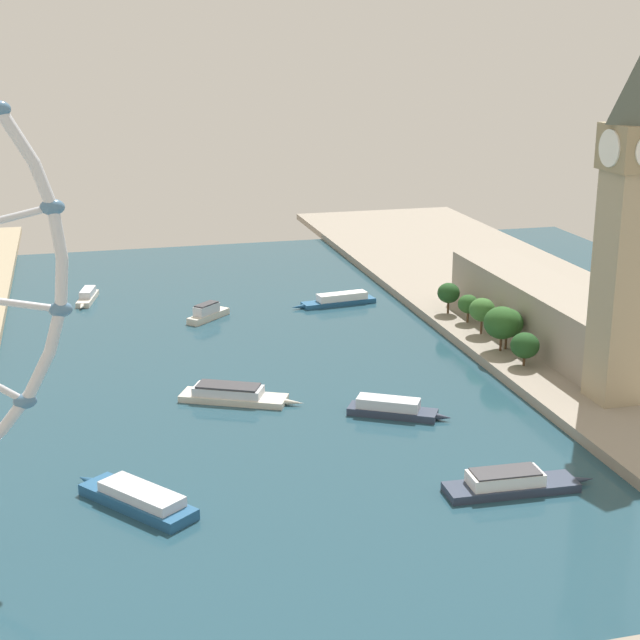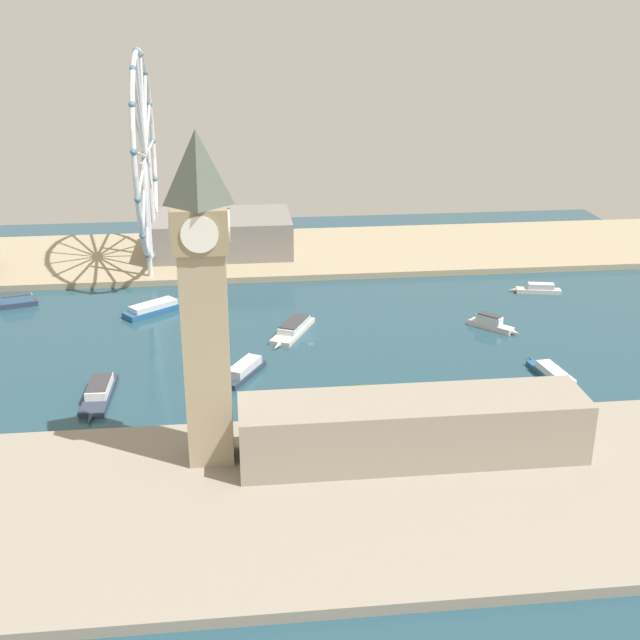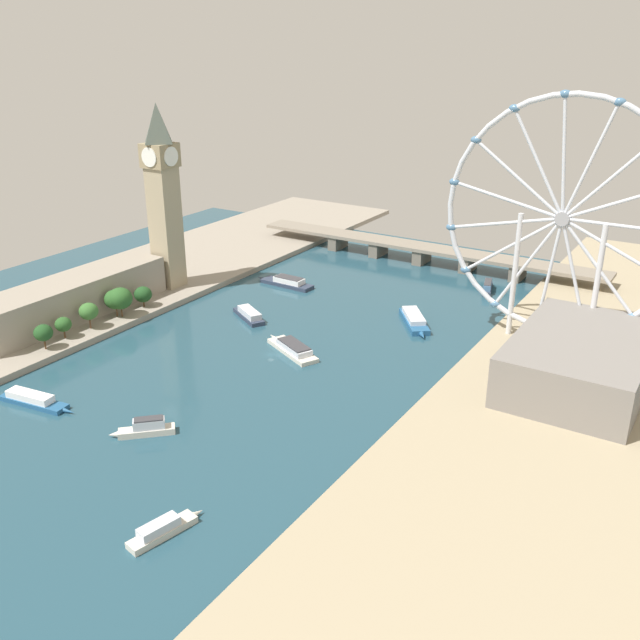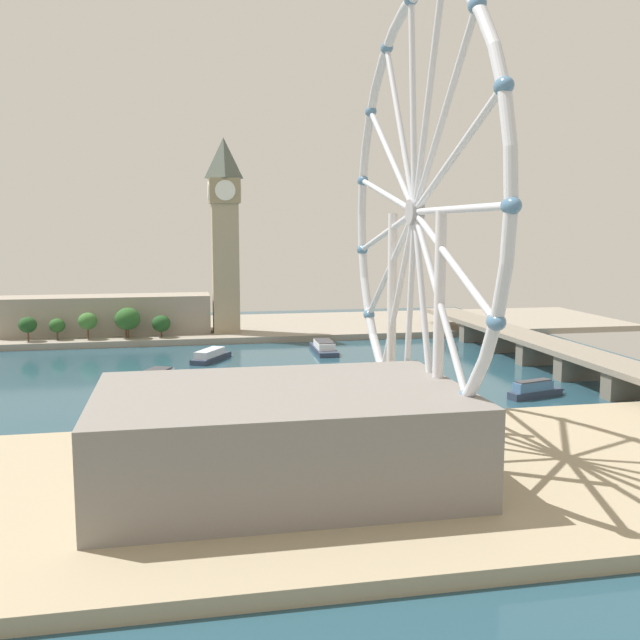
{
  "view_description": "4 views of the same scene",
  "coord_description": "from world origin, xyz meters",
  "px_view_note": "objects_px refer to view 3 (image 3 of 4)",
  "views": [
    {
      "loc": [
        47.11,
        262.66,
        101.28
      ],
      "look_at": [
        -22.08,
        -5.75,
        18.37
      ],
      "focal_mm": 54.34,
      "sensor_mm": 36.0,
      "label": 1
    },
    {
      "loc": [
        -308.61,
        31.13,
        127.72
      ],
      "look_at": [
        -22.32,
        -1.22,
        16.52
      ],
      "focal_mm": 46.06,
      "sensor_mm": 36.0,
      "label": 2
    },
    {
      "loc": [
        164.97,
        -223.64,
        128.63
      ],
      "look_at": [
        18.03,
        11.42,
        16.16
      ],
      "focal_mm": 39.44,
      "sensor_mm": 36.0,
      "label": 3
    },
    {
      "loc": [
        259.69,
        16.2,
        54.9
      ],
      "look_at": [
        -16.27,
        71.1,
        18.15
      ],
      "focal_mm": 39.93,
      "sensor_mm": 36.0,
      "label": 4
    }
  ],
  "objects_px": {
    "parliament_block": "(73,298)",
    "river_bridge": "(422,250)",
    "clock_tower": "(163,194)",
    "tour_boat_6": "(163,529)",
    "tour_boat_2": "(293,348)",
    "tour_boat_7": "(249,314)",
    "ferris_wheel": "(562,220)",
    "tour_boat_0": "(287,282)",
    "tour_boat_4": "(146,428)",
    "tour_boat_3": "(414,320)",
    "riverside_hall": "(581,361)",
    "tour_boat_5": "(488,287)",
    "tour_boat_1": "(33,400)"
  },
  "relations": [
    {
      "from": "parliament_block",
      "to": "river_bridge",
      "type": "distance_m",
      "value": 203.83
    },
    {
      "from": "clock_tower",
      "to": "tour_boat_6",
      "type": "relative_size",
      "value": 3.93
    },
    {
      "from": "tour_boat_2",
      "to": "tour_boat_7",
      "type": "relative_size",
      "value": 1.28
    },
    {
      "from": "ferris_wheel",
      "to": "tour_boat_0",
      "type": "bearing_deg",
      "value": 176.9
    },
    {
      "from": "tour_boat_6",
      "to": "tour_boat_4",
      "type": "bearing_deg",
      "value": 62.14
    },
    {
      "from": "tour_boat_2",
      "to": "tour_boat_3",
      "type": "bearing_deg",
      "value": -92.31
    },
    {
      "from": "tour_boat_0",
      "to": "tour_boat_3",
      "type": "xyz_separation_m",
      "value": [
        83.39,
        -13.69,
        -0.01
      ]
    },
    {
      "from": "parliament_block",
      "to": "tour_boat_2",
      "type": "distance_m",
      "value": 112.05
    },
    {
      "from": "parliament_block",
      "to": "tour_boat_2",
      "type": "xyz_separation_m",
      "value": [
        108.43,
        26.31,
        -10.29
      ]
    },
    {
      "from": "river_bridge",
      "to": "tour_boat_0",
      "type": "bearing_deg",
      "value": -120.03
    },
    {
      "from": "clock_tower",
      "to": "tour_boat_6",
      "type": "height_order",
      "value": "clock_tower"
    },
    {
      "from": "tour_boat_3",
      "to": "tour_boat_7",
      "type": "xyz_separation_m",
      "value": [
        -71.69,
        -36.45,
        0.03
      ]
    },
    {
      "from": "clock_tower",
      "to": "ferris_wheel",
      "type": "bearing_deg",
      "value": 9.29
    },
    {
      "from": "ferris_wheel",
      "to": "riverside_hall",
      "type": "xyz_separation_m",
      "value": [
        21.67,
        -34.88,
        -45.02
      ]
    },
    {
      "from": "riverside_hall",
      "to": "ferris_wheel",
      "type": "bearing_deg",
      "value": 121.85
    },
    {
      "from": "ferris_wheel",
      "to": "river_bridge",
      "type": "relative_size",
      "value": 0.48
    },
    {
      "from": "river_bridge",
      "to": "tour_boat_5",
      "type": "bearing_deg",
      "value": -28.49
    },
    {
      "from": "tour_boat_1",
      "to": "tour_boat_5",
      "type": "relative_size",
      "value": 1.47
    },
    {
      "from": "river_bridge",
      "to": "tour_boat_1",
      "type": "distance_m",
      "value": 245.71
    },
    {
      "from": "tour_boat_1",
      "to": "tour_boat_2",
      "type": "xyz_separation_m",
      "value": [
        56.61,
        90.18,
        0.09
      ]
    },
    {
      "from": "parliament_block",
      "to": "tour_boat_6",
      "type": "relative_size",
      "value": 4.18
    },
    {
      "from": "ferris_wheel",
      "to": "tour_boat_4",
      "type": "xyz_separation_m",
      "value": [
        -97.4,
        -147.24,
        -55.39
      ]
    },
    {
      "from": "ferris_wheel",
      "to": "tour_boat_1",
      "type": "xyz_separation_m",
      "value": [
        -148.93,
        -154.18,
        -55.92
      ]
    },
    {
      "from": "ferris_wheel",
      "to": "tour_boat_3",
      "type": "height_order",
      "value": "ferris_wheel"
    },
    {
      "from": "ferris_wheel",
      "to": "tour_boat_4",
      "type": "distance_m",
      "value": 185.02
    },
    {
      "from": "tour_boat_0",
      "to": "tour_boat_2",
      "type": "height_order",
      "value": "tour_boat_0"
    },
    {
      "from": "river_bridge",
      "to": "tour_boat_6",
      "type": "relative_size",
      "value": 9.1
    },
    {
      "from": "tour_boat_1",
      "to": "tour_boat_4",
      "type": "relative_size",
      "value": 1.82
    },
    {
      "from": "river_bridge",
      "to": "tour_boat_7",
      "type": "xyz_separation_m",
      "value": [
        -33.7,
        -128.68,
        -5.72
      ]
    },
    {
      "from": "tour_boat_0",
      "to": "tour_boat_5",
      "type": "xyz_separation_m",
      "value": [
        97.08,
        50.49,
        0.35
      ]
    },
    {
      "from": "tour_boat_5",
      "to": "clock_tower",
      "type": "bearing_deg",
      "value": 105.68
    },
    {
      "from": "ferris_wheel",
      "to": "tour_boat_2",
      "type": "relative_size",
      "value": 3.08
    },
    {
      "from": "river_bridge",
      "to": "tour_boat_0",
      "type": "height_order",
      "value": "river_bridge"
    },
    {
      "from": "ferris_wheel",
      "to": "tour_boat_5",
      "type": "relative_size",
      "value": 4.57
    },
    {
      "from": "tour_boat_0",
      "to": "tour_boat_5",
      "type": "height_order",
      "value": "tour_boat_5"
    },
    {
      "from": "ferris_wheel",
      "to": "tour_boat_0",
      "type": "height_order",
      "value": "ferris_wheel"
    },
    {
      "from": "tour_boat_5",
      "to": "tour_boat_1",
      "type": "bearing_deg",
      "value": 138.6
    },
    {
      "from": "tour_boat_4",
      "to": "tour_boat_2",
      "type": "bearing_deg",
      "value": -137.1
    },
    {
      "from": "tour_boat_4",
      "to": "tour_boat_0",
      "type": "bearing_deg",
      "value": -116.66
    },
    {
      "from": "tour_boat_3",
      "to": "clock_tower",
      "type": "bearing_deg",
      "value": -116.59
    },
    {
      "from": "clock_tower",
      "to": "river_bridge",
      "type": "xyz_separation_m",
      "value": [
        94.88,
        118.13,
        -44.62
      ]
    },
    {
      "from": "riverside_hall",
      "to": "tour_boat_0",
      "type": "distance_m",
      "value": 172.04
    },
    {
      "from": "tour_boat_2",
      "to": "riverside_hall",
      "type": "bearing_deg",
      "value": -139.86
    },
    {
      "from": "tour_boat_7",
      "to": "clock_tower",
      "type": "bearing_deg",
      "value": 19.95
    },
    {
      "from": "tour_boat_0",
      "to": "tour_boat_6",
      "type": "bearing_deg",
      "value": 117.17
    },
    {
      "from": "clock_tower",
      "to": "tour_boat_5",
      "type": "distance_m",
      "value": 179.16
    },
    {
      "from": "parliament_block",
      "to": "ferris_wheel",
      "type": "distance_m",
      "value": 224.79
    },
    {
      "from": "riverside_hall",
      "to": "clock_tower",
      "type": "bearing_deg",
      "value": 179.17
    },
    {
      "from": "river_bridge",
      "to": "tour_boat_5",
      "type": "distance_m",
      "value": 59.06
    },
    {
      "from": "tour_boat_2",
      "to": "tour_boat_4",
      "type": "distance_m",
      "value": 83.39
    }
  ]
}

